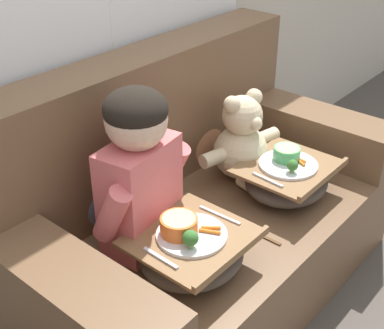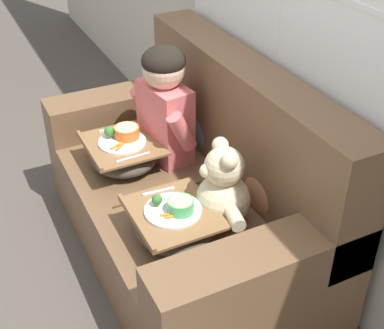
{
  "view_description": "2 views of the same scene",
  "coord_description": "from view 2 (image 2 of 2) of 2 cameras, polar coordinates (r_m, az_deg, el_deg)",
  "views": [
    {
      "loc": [
        -1.37,
        -1.08,
        1.64
      ],
      "look_at": [
        -0.04,
        0.04,
        0.63
      ],
      "focal_mm": 50.0,
      "sensor_mm": 36.0,
      "label": 1
    },
    {
      "loc": [
        1.87,
        -0.86,
        1.92
      ],
      "look_at": [
        0.07,
        0.03,
        0.58
      ],
      "focal_mm": 50.0,
      "sensor_mm": 36.0,
      "label": 2
    }
  ],
  "objects": [
    {
      "name": "child_figure",
      "position": [
        2.64,
        -2.95,
        7.01
      ],
      "size": [
        0.44,
        0.23,
        0.6
      ],
      "color": "#DB6666",
      "rests_on": "couch"
    },
    {
      "name": "teddy_bear",
      "position": [
        2.26,
        3.22,
        -2.83
      ],
      "size": [
        0.42,
        0.3,
        0.39
      ],
      "color": "beige",
      "rests_on": "couch"
    },
    {
      "name": "throw_pillow_behind_teddy",
      "position": [
        2.37,
        7.83,
        -1.71
      ],
      "size": [
        0.31,
        0.15,
        0.32
      ],
      "color": "#B2754C",
      "rests_on": "couch"
    },
    {
      "name": "couch",
      "position": [
        2.62,
        0.33,
        -3.26
      ],
      "size": [
        1.64,
        0.9,
        0.98
      ],
      "color": "brown",
      "rests_on": "ground_plane"
    },
    {
      "name": "ground_plane",
      "position": [
        2.82,
        -1.14,
        -9.33
      ],
      "size": [
        14.0,
        14.0,
        0.0
      ],
      "primitive_type": "plane",
      "color": "#4C443D"
    },
    {
      "name": "lap_tray_child",
      "position": [
        2.69,
        -7.35,
        1.25
      ],
      "size": [
        0.38,
        0.35,
        0.21
      ],
      "color": "#473D33",
      "rests_on": "child_figure"
    },
    {
      "name": "lap_tray_teddy",
      "position": [
        2.23,
        -2.01,
        -6.24
      ],
      "size": [
        0.38,
        0.34,
        0.2
      ],
      "color": "#473D33",
      "rests_on": "teddy_bear"
    },
    {
      "name": "throw_pillow_behind_child",
      "position": [
        2.8,
        1.15,
        4.68
      ],
      "size": [
        0.32,
        0.15,
        0.33
      ],
      "color": "slate",
      "rests_on": "couch"
    }
  ]
}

